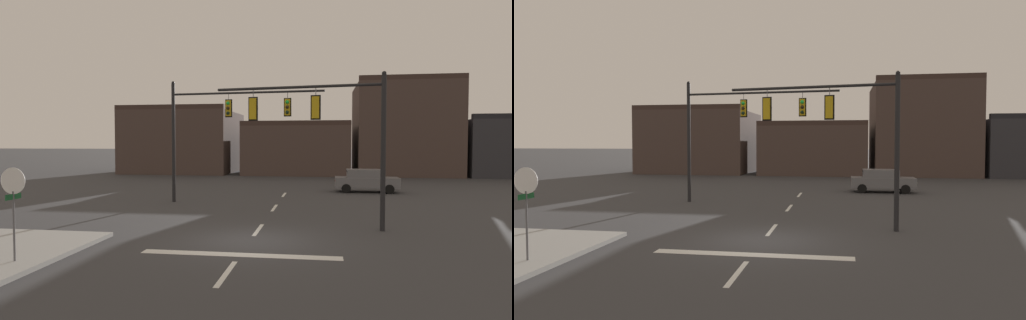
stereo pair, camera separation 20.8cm
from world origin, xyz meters
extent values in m
plane|color=#353538|center=(0.00, 0.00, 0.00)|extent=(400.00, 400.00, 0.00)
cube|color=silver|center=(0.00, -2.00, 0.00)|extent=(6.40, 0.50, 0.01)
cube|color=silver|center=(0.00, -4.00, 0.00)|extent=(0.16, 2.40, 0.01)
cube|color=silver|center=(0.00, 2.00, 0.00)|extent=(0.16, 2.40, 0.01)
cube|color=silver|center=(0.00, 8.00, 0.00)|extent=(0.16, 2.40, 0.01)
cube|color=silver|center=(0.00, 14.00, 0.00)|extent=(0.16, 2.40, 0.01)
cylinder|color=black|center=(4.94, 2.52, 3.10)|extent=(0.20, 0.20, 6.21)
cylinder|color=black|center=(1.46, 3.01, 5.84)|extent=(6.96, 1.11, 0.12)
sphere|color=black|center=(4.94, 2.52, 6.26)|extent=(0.18, 0.18, 0.18)
cylinder|color=#56565B|center=(2.27, 2.90, 5.60)|extent=(0.03, 0.03, 0.35)
cube|color=gold|center=(2.27, 2.90, 4.98)|extent=(0.33, 0.28, 0.90)
sphere|color=green|center=(2.28, 3.03, 5.26)|extent=(0.20, 0.20, 0.20)
sphere|color=#2D2314|center=(2.28, 3.03, 4.98)|extent=(0.20, 0.20, 0.20)
sphere|color=black|center=(2.28, 3.03, 4.70)|extent=(0.20, 0.20, 0.20)
cube|color=black|center=(2.26, 2.88, 4.98)|extent=(0.42, 0.09, 1.02)
cylinder|color=#56565B|center=(-0.40, 3.28, 5.60)|extent=(0.03, 0.03, 0.35)
cube|color=gold|center=(-0.40, 3.28, 4.98)|extent=(0.33, 0.28, 0.90)
sphere|color=green|center=(-0.39, 3.41, 5.26)|extent=(0.20, 0.20, 0.20)
sphere|color=#2D2314|center=(-0.39, 3.41, 4.98)|extent=(0.20, 0.20, 0.20)
sphere|color=black|center=(-0.39, 3.41, 4.70)|extent=(0.20, 0.20, 0.20)
cube|color=black|center=(-0.41, 3.26, 4.98)|extent=(0.42, 0.09, 1.02)
cylinder|color=black|center=(-6.16, 9.50, 3.49)|extent=(0.20, 0.20, 6.98)
cylinder|color=black|center=(-1.75, 9.14, 6.33)|extent=(8.82, 0.84, 0.12)
sphere|color=black|center=(-6.16, 9.50, 7.03)|extent=(0.18, 0.18, 0.18)
cylinder|color=#56565B|center=(-2.77, 9.23, 6.10)|extent=(0.03, 0.03, 0.35)
cube|color=gold|center=(-2.77, 9.23, 5.47)|extent=(0.32, 0.26, 0.90)
sphere|color=green|center=(-2.78, 9.10, 5.76)|extent=(0.20, 0.20, 0.20)
sphere|color=#2D2314|center=(-2.78, 9.10, 5.47)|extent=(0.20, 0.20, 0.20)
sphere|color=black|center=(-2.78, 9.10, 5.19)|extent=(0.20, 0.20, 0.20)
cube|color=black|center=(-2.77, 9.25, 5.47)|extent=(0.42, 0.06, 1.02)
cylinder|color=#56565B|center=(0.62, 8.95, 6.10)|extent=(0.03, 0.03, 0.35)
cube|color=gold|center=(0.62, 8.95, 5.47)|extent=(0.32, 0.26, 0.90)
sphere|color=green|center=(0.61, 8.82, 5.76)|extent=(0.20, 0.20, 0.20)
sphere|color=#2D2314|center=(0.61, 8.82, 5.47)|extent=(0.20, 0.20, 0.20)
sphere|color=black|center=(0.61, 8.82, 5.19)|extent=(0.20, 0.20, 0.20)
cube|color=black|center=(0.62, 8.97, 5.47)|extent=(0.42, 0.06, 1.02)
cylinder|color=#56565B|center=(-6.15, -4.20, 1.07)|extent=(0.06, 0.06, 2.15)
cylinder|color=white|center=(-6.15, -4.20, 2.45)|extent=(0.76, 0.03, 0.76)
cylinder|color=#B21414|center=(-6.15, -4.19, 2.45)|extent=(0.68, 0.03, 0.68)
cube|color=#19592D|center=(-6.15, -4.20, 2.00)|extent=(0.02, 0.64, 0.16)
cube|color=slate|center=(5.65, 16.44, 0.70)|extent=(4.41, 1.83, 0.70)
cube|color=slate|center=(5.50, 16.44, 1.33)|extent=(2.47, 1.62, 0.56)
cube|color=#2D3842|center=(6.27, 16.44, 1.31)|extent=(0.26, 1.52, 0.47)
cube|color=#2D3842|center=(4.33, 16.45, 1.31)|extent=(0.23, 1.52, 0.46)
cylinder|color=black|center=(7.11, 17.28, 0.32)|extent=(0.64, 0.22, 0.64)
cylinder|color=black|center=(7.10, 15.58, 0.32)|extent=(0.64, 0.22, 0.64)
cylinder|color=black|center=(4.20, 17.30, 0.32)|extent=(0.64, 0.22, 0.64)
cylinder|color=black|center=(4.19, 15.60, 0.32)|extent=(0.64, 0.22, 0.64)
sphere|color=silver|center=(7.83, 17.00, 0.75)|extent=(0.16, 0.16, 0.16)
sphere|color=silver|center=(7.83, 15.85, 0.75)|extent=(0.16, 0.16, 0.16)
cube|color=maroon|center=(3.47, 16.46, 0.78)|extent=(0.05, 1.37, 0.12)
cube|color=#473833|center=(-13.75, 35.66, 3.52)|extent=(12.06, 12.13, 7.04)
cube|color=#3A2B26|center=(-13.75, 29.90, 7.29)|extent=(12.06, 0.60, 0.50)
cube|color=#473833|center=(-0.30, 34.80, 2.62)|extent=(11.39, 10.40, 5.24)
cube|color=#3A2B26|center=(-0.30, 29.90, 5.49)|extent=(11.39, 0.60, 0.50)
cube|color=#473833|center=(11.25, 34.90, 4.84)|extent=(10.28, 10.60, 9.67)
cube|color=#3A2B26|center=(11.25, 29.90, 9.92)|extent=(10.28, 0.60, 0.50)
camera|label=1|loc=(2.56, -15.54, 3.56)|focal=31.00mm
camera|label=2|loc=(2.76, -15.51, 3.56)|focal=31.00mm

